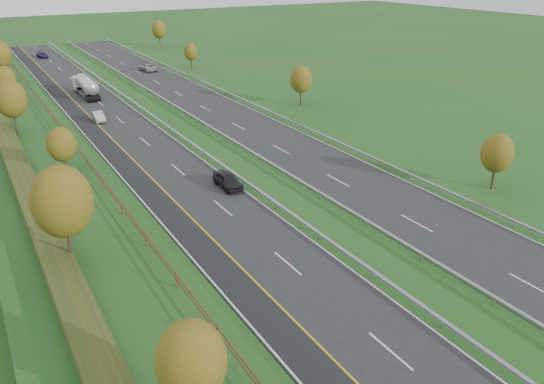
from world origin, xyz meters
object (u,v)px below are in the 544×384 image
Objects in this scene: road_tanker at (86,86)px; car_oncoming at (148,67)px; car_dark_near at (228,180)px; car_small_far at (42,55)px; car_silver_mid at (98,116)px.

road_tanker is 24.16m from car_oncoming.
car_dark_near is 97.63m from car_small_far.
car_small_far is (1.94, 64.61, -0.01)m from car_silver_mid.
road_tanker reaches higher than car_small_far.
car_silver_mid is 0.75× the size of car_oncoming.
road_tanker is at bearing -96.06° from car_small_far.
car_oncoming is (19.09, 34.62, 0.08)m from car_silver_mid.
car_dark_near reaches higher than car_small_far.
car_oncoming is at bearing 80.13° from car_dark_near.
car_dark_near is 1.01× the size of car_small_far.
car_oncoming reaches higher than car_small_far.
road_tanker is 2.37× the size of car_dark_near.
car_silver_mid is at bearing -98.10° from car_small_far.
car_oncoming is at bearing -66.61° from car_small_far.
car_oncoming is (16.89, 17.24, -1.05)m from road_tanker.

